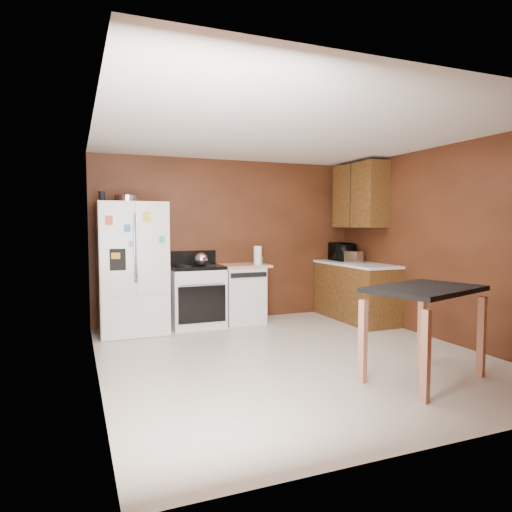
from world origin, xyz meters
TOP-DOWN VIEW (x-y plane):
  - floor at (0.00, 0.00)m, footprint 4.50×4.50m
  - ceiling at (0.00, 0.00)m, footprint 4.50×4.50m
  - wall_back at (0.00, 2.25)m, footprint 4.20×0.00m
  - wall_front at (0.00, -2.25)m, footprint 4.20×0.00m
  - wall_left at (-2.10, 0.00)m, footprint 0.00×4.50m
  - wall_right at (2.10, 0.00)m, footprint 0.00×4.50m
  - roasting_pan at (-1.59, 1.91)m, footprint 0.37×0.37m
  - pen_cup at (-1.93, 1.76)m, footprint 0.09×0.09m
  - kettle at (-0.58, 1.85)m, footprint 0.19×0.19m
  - paper_towel at (0.30, 1.84)m, footprint 0.12×0.12m
  - green_canister at (0.42, 2.03)m, footprint 0.11×0.11m
  - toaster at (1.73, 1.41)m, footprint 0.22×0.29m
  - microwave at (1.82, 1.88)m, footprint 0.35×0.50m
  - refrigerator at (-1.55, 1.86)m, footprint 0.90×0.80m
  - gas_range at (-0.64, 1.92)m, footprint 0.76×0.68m
  - dishwasher at (0.08, 1.95)m, footprint 0.78×0.63m
  - right_cabinets at (1.84, 1.48)m, footprint 0.63×1.58m
  - island at (0.81, -1.15)m, footprint 1.28×1.05m

SIDE VIEW (x-z plane):
  - floor at x=0.00m, z-range 0.00..0.00m
  - dishwasher at x=0.08m, z-range 0.01..0.90m
  - gas_range at x=-0.64m, z-range -0.09..1.01m
  - island at x=0.81m, z-range 0.30..1.21m
  - refrigerator at x=-1.55m, z-range 0.00..1.80m
  - right_cabinets at x=1.84m, z-range -0.32..2.13m
  - green_canister at x=0.42m, z-range 0.89..0.99m
  - toaster at x=1.73m, z-range 0.90..1.08m
  - kettle at x=-0.58m, z-range 0.90..1.09m
  - paper_towel at x=0.30m, z-range 0.89..1.17m
  - microwave at x=1.82m, z-range 0.90..1.17m
  - wall_back at x=0.00m, z-range -0.85..3.35m
  - wall_front at x=0.00m, z-range -0.85..3.35m
  - wall_left at x=-2.10m, z-range -1.00..3.50m
  - wall_right at x=2.10m, z-range -1.00..3.50m
  - roasting_pan at x=-1.59m, z-range 1.80..1.89m
  - pen_cup at x=-1.93m, z-range 1.80..1.93m
  - ceiling at x=0.00m, z-range 2.50..2.50m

